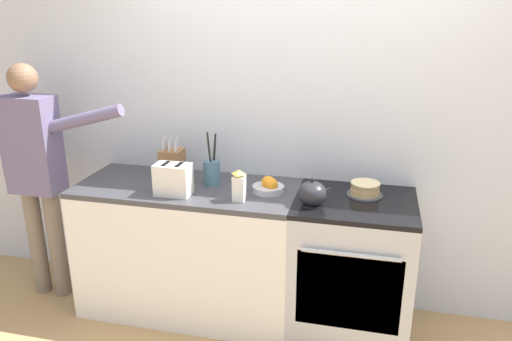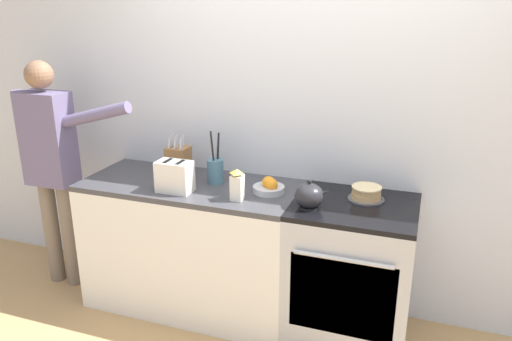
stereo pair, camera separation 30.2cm
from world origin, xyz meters
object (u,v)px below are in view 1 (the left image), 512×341
(stove_range, at_px, (351,267))
(person_baker, at_px, (36,163))
(fruit_bowl, at_px, (269,186))
(tea_kettle, at_px, (313,194))
(utensil_crock, at_px, (212,171))
(toaster, at_px, (173,179))
(milk_carton, at_px, (239,186))
(knife_block, at_px, (172,164))
(layer_cake, at_px, (365,189))

(stove_range, bearing_deg, person_baker, -178.21)
(fruit_bowl, relative_size, person_baker, 0.12)
(stove_range, xyz_separation_m, tea_kettle, (-0.24, -0.13, 0.52))
(tea_kettle, relative_size, fruit_bowl, 1.05)
(tea_kettle, xyz_separation_m, utensil_crock, (-0.68, 0.20, 0.02))
(stove_range, relative_size, utensil_crock, 2.56)
(tea_kettle, bearing_deg, toaster, -177.90)
(tea_kettle, distance_m, milk_carton, 0.43)
(utensil_crock, xyz_separation_m, person_baker, (-1.19, -0.14, 0.01))
(utensil_crock, relative_size, milk_carton, 1.80)
(fruit_bowl, height_order, person_baker, person_baker)
(knife_block, relative_size, toaster, 1.26)
(utensil_crock, bearing_deg, toaster, -126.05)
(layer_cake, relative_size, toaster, 0.93)
(stove_range, height_order, fruit_bowl, fruit_bowl)
(layer_cake, xyz_separation_m, person_baker, (-2.16, -0.16, 0.05))
(stove_range, relative_size, toaster, 3.86)
(tea_kettle, bearing_deg, layer_cake, 37.70)
(person_baker, bearing_deg, layer_cake, -3.75)
(fruit_bowl, bearing_deg, milk_carton, -128.20)
(stove_range, distance_m, person_baker, 2.18)
(tea_kettle, bearing_deg, fruit_bowl, 153.24)
(knife_block, height_order, milk_carton, knife_block)
(utensil_crock, bearing_deg, stove_range, -4.45)
(knife_block, height_order, fruit_bowl, knife_block)
(layer_cake, relative_size, fruit_bowl, 1.10)
(layer_cake, height_order, person_baker, person_baker)
(knife_block, relative_size, utensil_crock, 0.84)
(tea_kettle, bearing_deg, knife_block, 166.04)
(knife_block, bearing_deg, tea_kettle, -13.96)
(fruit_bowl, xyz_separation_m, milk_carton, (-0.14, -0.18, 0.05))
(knife_block, distance_m, utensil_crock, 0.29)
(tea_kettle, distance_m, fruit_bowl, 0.33)
(toaster, height_order, person_baker, person_baker)
(layer_cake, relative_size, milk_carton, 1.12)
(milk_carton, bearing_deg, toaster, 179.72)
(milk_carton, distance_m, person_baker, 1.44)
(milk_carton, bearing_deg, fruit_bowl, 51.80)
(tea_kettle, bearing_deg, milk_carton, -175.62)
(knife_block, bearing_deg, person_baker, -169.02)
(stove_range, xyz_separation_m, knife_block, (-1.21, 0.11, 0.55))
(stove_range, xyz_separation_m, milk_carton, (-0.67, -0.16, 0.54))
(utensil_crock, relative_size, toaster, 1.51)
(layer_cake, bearing_deg, toaster, -167.30)
(fruit_bowl, bearing_deg, toaster, -162.35)
(person_baker, bearing_deg, fruit_bowl, -5.05)
(stove_range, bearing_deg, layer_cake, 62.74)
(person_baker, bearing_deg, toaster, -13.35)
(stove_range, bearing_deg, utensil_crock, 175.55)
(tea_kettle, height_order, toaster, toaster)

